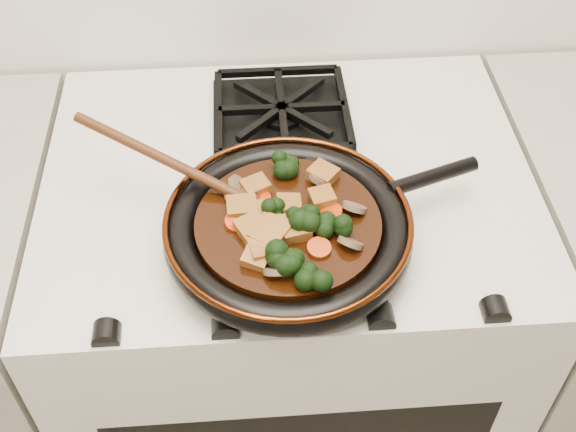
{
  "coord_description": "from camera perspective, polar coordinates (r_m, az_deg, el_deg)",
  "views": [
    {
      "loc": [
        -0.06,
        0.88,
        1.67
      ],
      "look_at": [
        -0.01,
        1.54,
        0.97
      ],
      "focal_mm": 45.0,
      "sensor_mm": 36.0,
      "label": 1
    }
  ],
  "objects": [
    {
      "name": "mushroom_slice_4",
      "position": [
        0.91,
        -0.9,
        -4.36
      ],
      "size": [
        0.03,
        0.03,
        0.03
      ],
      "primitive_type": "cylinder",
      "rotation": [
        0.73,
        0.0,
        3.12
      ],
      "color": "brown",
      "rests_on": "braising_sauce"
    },
    {
      "name": "carrot_coin_3",
      "position": [
        0.93,
        2.46,
        -2.55
      ],
      "size": [
        0.03,
        0.03,
        0.01
      ],
      "primitive_type": "cylinder",
      "rotation": [
        0.15,
        0.05,
        0.0
      ],
      "color": "#C23005",
      "rests_on": "braising_sauce"
    },
    {
      "name": "tofu_cube_8",
      "position": [
        0.95,
        -2.89,
        -0.96
      ],
      "size": [
        0.05,
        0.05,
        0.02
      ],
      "primitive_type": "cube",
      "rotation": [
        -0.05,
        -0.07,
        2.04
      ],
      "color": "brown",
      "rests_on": "braising_sauce"
    },
    {
      "name": "braising_sauce",
      "position": [
        0.98,
        0.0,
        -0.84
      ],
      "size": [
        0.25,
        0.25,
        0.02
      ],
      "primitive_type": "cylinder",
      "color": "black",
      "rests_on": "skillet"
    },
    {
      "name": "tofu_cube_3",
      "position": [
        0.92,
        -2.47,
        -3.27
      ],
      "size": [
        0.05,
        0.05,
        0.03
      ],
      "primitive_type": "cube",
      "rotation": [
        0.1,
        -0.12,
        1.14
      ],
      "color": "brown",
      "rests_on": "braising_sauce"
    },
    {
      "name": "tofu_cube_9",
      "position": [
        0.93,
        -1.93,
        -2.79
      ],
      "size": [
        0.05,
        0.05,
        0.03
      ],
      "primitive_type": "cube",
      "rotation": [
        0.11,
        0.08,
        1.82
      ],
      "color": "brown",
      "rests_on": "braising_sauce"
    },
    {
      "name": "stove",
      "position": [
        1.47,
        -0.01,
        -9.68
      ],
      "size": [
        0.76,
        0.6,
        0.9
      ],
      "primitive_type": "cube",
      "color": "silver",
      "rests_on": "ground"
    },
    {
      "name": "burner_grate_front",
      "position": [
        1.01,
        0.55,
        -1.67
      ],
      "size": [
        0.23,
        0.23,
        0.03
      ],
      "primitive_type": null,
      "color": "black",
      "rests_on": "stove"
    },
    {
      "name": "broccoli_floret_5",
      "position": [
        0.9,
        2.09,
        -4.79
      ],
      "size": [
        0.07,
        0.07,
        0.06
      ],
      "primitive_type": null,
      "rotation": [
        0.11,
        -0.11,
        3.01
      ],
      "color": "black",
      "rests_on": "braising_sauce"
    },
    {
      "name": "carrot_coin_0",
      "position": [
        0.98,
        3.47,
        0.26
      ],
      "size": [
        0.03,
        0.03,
        0.02
      ],
      "primitive_type": "cylinder",
      "rotation": [
        0.03,
        -0.25,
        0.0
      ],
      "color": "#C23005",
      "rests_on": "braising_sauce"
    },
    {
      "name": "mushroom_slice_0",
      "position": [
        1.02,
        2.63,
        3.08
      ],
      "size": [
        0.05,
        0.05,
        0.02
      ],
      "primitive_type": "cylinder",
      "rotation": [
        0.47,
        0.0,
        1.93
      ],
      "color": "brown",
      "rests_on": "braising_sauce"
    },
    {
      "name": "broccoli_floret_6",
      "position": [
        0.96,
        3.64,
        -0.64
      ],
      "size": [
        0.06,
        0.07,
        0.07
      ],
      "primitive_type": null,
      "rotation": [
        -0.2,
        0.14,
        3.08
      ],
      "color": "black",
      "rests_on": "braising_sauce"
    },
    {
      "name": "tofu_cube_6",
      "position": [
        0.99,
        2.74,
        1.39
      ],
      "size": [
        0.04,
        0.04,
        0.02
      ],
      "primitive_type": "cube",
      "rotation": [
        -0.08,
        0.07,
        1.75
      ],
      "color": "brown",
      "rests_on": "braising_sauce"
    },
    {
      "name": "broccoli_floret_2",
      "position": [
        0.97,
        -0.7,
        0.71
      ],
      "size": [
        0.08,
        0.08,
        0.06
      ],
      "primitive_type": null,
      "rotation": [
        0.07,
        0.12,
        0.78
      ],
      "color": "black",
      "rests_on": "braising_sauce"
    },
    {
      "name": "tofu_cube_4",
      "position": [
        1.01,
        -2.56,
        2.28
      ],
      "size": [
        0.05,
        0.04,
        0.02
      ],
      "primitive_type": "cube",
      "rotation": [
        0.01,
        -0.05,
        0.41
      ],
      "color": "brown",
      "rests_on": "braising_sauce"
    },
    {
      "name": "tofu_cube_7",
      "position": [
        1.03,
        2.78,
        3.29
      ],
      "size": [
        0.05,
        0.05,
        0.02
      ],
      "primitive_type": "cube",
      "rotation": [
        0.0,
        -0.04,
        2.44
      ],
      "color": "brown",
      "rests_on": "braising_sauce"
    },
    {
      "name": "wooden_spoon",
      "position": [
        1.01,
        -7.55,
        3.38
      ],
      "size": [
        0.16,
        0.1,
        0.26
      ],
      "rotation": [
        0.0,
        0.0,
        2.67
      ],
      "color": "#48230F",
      "rests_on": "braising_sauce"
    },
    {
      "name": "tofu_cube_10",
      "position": [
        0.98,
        -3.67,
        0.6
      ],
      "size": [
        0.04,
        0.04,
        0.02
      ],
      "primitive_type": "cube",
      "rotation": [
        0.08,
        0.0,
        0.05
      ],
      "color": "brown",
      "rests_on": "braising_sauce"
    },
    {
      "name": "broccoli_floret_3",
      "position": [
        1.04,
        -0.44,
        4.12
      ],
      "size": [
        0.08,
        0.07,
        0.06
      ],
      "primitive_type": null,
      "rotation": [
        -0.07,
        -0.09,
        1.31
      ],
      "color": "black",
      "rests_on": "braising_sauce"
    },
    {
      "name": "broccoli_floret_0",
      "position": [
        0.91,
        0.45,
        -3.79
      ],
      "size": [
        0.08,
        0.07,
        0.06
      ],
      "primitive_type": null,
      "rotation": [
        0.03,
        -0.23,
        2.97
      ],
      "color": "black",
      "rests_on": "braising_sauce"
    },
    {
      "name": "broccoli_floret_1",
      "position": [
        0.95,
        1.14,
        -0.47
      ],
      "size": [
        0.09,
        0.09,
        0.06
      ],
      "primitive_type": null,
      "rotation": [
        0.11,
        0.02,
        0.6
      ],
      "color": "black",
      "rests_on": "braising_sauce"
    },
    {
      "name": "carrot_coin_1",
      "position": [
        1.0,
        -2.21,
        1.4
      ],
      "size": [
        0.03,
        0.03,
        0.01
      ],
      "primitive_type": "cylinder",
      "rotation": [
        -0.01,
        0.06,
        0.0
      ],
      "color": "#C23005",
      "rests_on": "braising_sauce"
    },
    {
      "name": "skillet",
      "position": [
        0.98,
        0.11,
        -1.01
      ],
      "size": [
        0.45,
        0.34,
        0.05
      ],
      "rotation": [
        0.0,
        0.0,
        0.34
      ],
      "color": "black",
      "rests_on": "burner_grate_front"
    },
    {
      "name": "mushroom_slice_3",
      "position": [
        0.98,
        5.24,
        0.69
      ],
      "size": [
        0.05,
        0.05,
        0.03
      ],
      "primitive_type": "cylinder",
      "rotation": [
        0.65,
        0.0,
        2.57
      ],
      "color": "brown",
      "rests_on": "braising_sauce"
    },
    {
      "name": "burner_grate_back",
      "position": [
        1.22,
        -0.5,
        8.2
      ],
      "size": [
        0.23,
        0.23,
        0.03
      ],
      "primitive_type": null,
      "color": "black",
      "rests_on": "stove"
    },
    {
      "name": "mushroom_slice_1",
      "position": [
        0.94,
        4.95,
        -2.11
      ],
      "size": [
        0.05,
        0.05,
        0.03
      ],
      "primitive_type": "cylinder",
      "rotation": [
        0.76,
        0.0,
        2.52
      ],
      "color": "brown",
      "rests_on": "braising_sauce"
    },
    {
      "name": "tofu_cube_0",
      "position": [
        0.97,
        -1.7,
        0.22
      ],
      "size": [
        0.04,
        0.04,
        0.02
      ],
      "primitive_type": "cube",
      "rotation": [
        0.01,
        0.01,
        1.61
      ],
      "color": "brown",
      "rests_on": "braising_sauce"
    },
    {
      "name": "tofu_cube_2",
      "position": [
        0.95,
        0.6,
        -0.99
      ],
      "size": [
        0.04,
        0.05,
        0.03
      ],
      "primitive_type": "cube",
      "rotation": [
        -0.08,
        -0.07,
        1.73
      ],
      "color": "brown",
      "rests_on": "braising_sauce"
    },
    {
      "name": "tofu_cube_5",
      "position": [
        0.98,
        0.06,
        0.76
      ],
      "size": [
        0.03,
        0.04,
        0.03
      ],
      "primitive_type": "cube",
      "rotation": [
        0.1,
        0.07,
        1.58
      ],
      "color": "brown",
      "rests_on": "braising_sauce"
    },
    {
      "name": "mushroom_slice_2",
      "position": [
        1.01,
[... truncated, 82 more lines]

